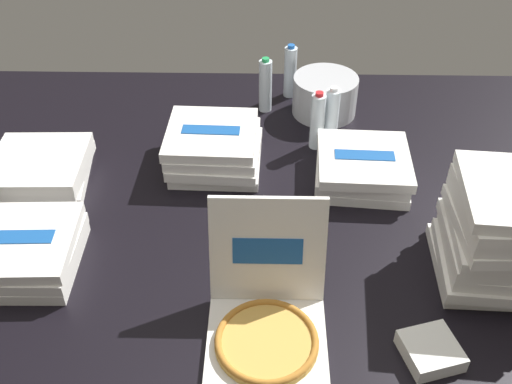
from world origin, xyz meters
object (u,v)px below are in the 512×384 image
at_px(pizza_stack_right_far, 40,170).
at_px(water_bottle_2, 332,116).
at_px(pizza_stack_center_near, 214,148).
at_px(water_bottle_3, 317,121).
at_px(water_bottle_1, 265,86).
at_px(open_pizza_box, 267,318).
at_px(pizza_stack_right_mid, 23,251).
at_px(ice_bucket, 325,95).
at_px(napkin_pile, 431,351).
at_px(water_bottle_0, 290,72).
at_px(pizza_stack_left_near, 507,233).
at_px(pizza_stack_left_far, 362,167).

bearing_deg(pizza_stack_right_far, water_bottle_2, 15.22).
xyz_separation_m(pizza_stack_center_near, water_bottle_2, (0.47, 0.18, 0.04)).
bearing_deg(pizza_stack_center_near, water_bottle_3, 18.53).
bearing_deg(pizza_stack_right_far, water_bottle_1, 33.02).
relative_size(open_pizza_box, water_bottle_3, 1.69).
height_order(pizza_stack_right_mid, ice_bucket, ice_bucket).
xyz_separation_m(ice_bucket, napkin_pile, (0.21, -1.30, -0.06)).
relative_size(pizza_stack_center_near, water_bottle_3, 1.47).
xyz_separation_m(water_bottle_0, water_bottle_2, (0.16, -0.38, 0.00)).
bearing_deg(pizza_stack_left_near, water_bottle_1, 126.88).
relative_size(pizza_stack_right_far, pizza_stack_left_far, 1.00).
distance_m(pizza_stack_left_near, napkin_pile, 0.45).
bearing_deg(pizza_stack_right_mid, napkin_pile, -14.89).
bearing_deg(pizza_stack_right_far, pizza_stack_left_near, -15.48).
bearing_deg(water_bottle_3, pizza_stack_right_far, -165.93).
bearing_deg(water_bottle_3, pizza_stack_left_far, -54.05).
distance_m(water_bottle_1, water_bottle_3, 0.36).
relative_size(water_bottle_1, napkin_pile, 1.71).
relative_size(open_pizza_box, pizza_stack_left_far, 1.14).
distance_m(open_pizza_box, pizza_stack_left_near, 0.78).
bearing_deg(open_pizza_box, water_bottle_2, 75.45).
bearing_deg(water_bottle_3, pizza_stack_right_mid, -144.77).
bearing_deg(pizza_stack_center_near, water_bottle_2, 20.59).
bearing_deg(pizza_stack_right_far, ice_bucket, 25.60).
xyz_separation_m(pizza_stack_left_near, pizza_stack_center_near, (-0.94, 0.57, -0.10)).
height_order(pizza_stack_right_mid, water_bottle_0, water_bottle_0).
bearing_deg(water_bottle_0, open_pizza_box, -94.10).
distance_m(ice_bucket, water_bottle_2, 0.23).
distance_m(pizza_stack_left_far, water_bottle_3, 0.28).
distance_m(pizza_stack_left_far, ice_bucket, 0.50).
distance_m(pizza_stack_center_near, pizza_stack_right_mid, 0.80).
distance_m(pizza_stack_right_mid, water_bottle_2, 1.28).
bearing_deg(ice_bucket, pizza_stack_right_far, -154.40).
height_order(pizza_stack_right_mid, water_bottle_2, water_bottle_2).
height_order(open_pizza_box, pizza_stack_right_far, open_pizza_box).
height_order(pizza_stack_right_mid, napkin_pile, pizza_stack_right_mid).
height_order(pizza_stack_center_near, water_bottle_1, water_bottle_1).
relative_size(pizza_stack_right_far, water_bottle_1, 1.48).
bearing_deg(pizza_stack_center_near, pizza_stack_left_near, -31.21).
relative_size(pizza_stack_center_near, napkin_pile, 2.51).
xyz_separation_m(pizza_stack_center_near, pizza_stack_right_mid, (-0.58, -0.56, -0.02)).
xyz_separation_m(pizza_stack_right_far, ice_bucket, (1.11, 0.53, 0.03)).
xyz_separation_m(pizza_stack_center_near, water_bottle_1, (0.20, 0.42, 0.04)).
bearing_deg(water_bottle_1, pizza_stack_right_mid, -128.25).
bearing_deg(pizza_stack_center_near, open_pizza_box, -75.57).
relative_size(water_bottle_0, water_bottle_3, 1.00).
distance_m(pizza_stack_left_near, ice_bucket, 1.09).
xyz_separation_m(pizza_stack_right_far, pizza_stack_right_mid, (0.07, -0.43, 0.00)).
distance_m(pizza_stack_right_far, napkin_pile, 1.53).
xyz_separation_m(pizza_stack_center_near, water_bottle_3, (0.41, 0.14, 0.04)).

